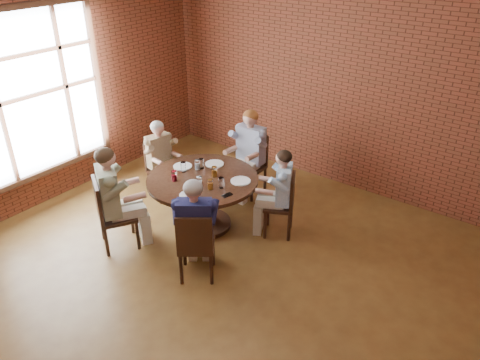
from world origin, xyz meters
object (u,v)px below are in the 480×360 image
Objects in this scene: chair_e at (196,244)px; smartphone at (227,195)px; chair_b at (252,161)px; chair_c at (160,167)px; dining_table at (203,192)px; diner_d at (115,199)px; diner_c at (162,161)px; diner_e at (196,229)px; diner_a at (279,194)px; chair_a at (284,203)px; chair_d at (109,212)px; diner_b at (249,154)px.

smartphone is at bearing -117.11° from chair_e.
chair_b reaches higher than chair_c.
chair_c is at bearing -69.86° from chair_e.
diner_d reaches higher than dining_table.
diner_c is 2.03m from chair_e.
diner_e is (0.62, -0.83, 0.12)m from dining_table.
diner_d is at bearing -72.85° from diner_a.
diner_c is at bearing -70.54° from chair_e.
smartphone is at bearing -16.46° from dining_table.
chair_b is (-1.02, 0.69, 0.03)m from chair_a.
chair_a is 0.96× the size of chair_e.
diner_e is (1.25, 0.23, 0.13)m from chair_d.
diner_c is at bearing -69.76° from diner_e.
diner_c reaches higher than smartphone.
chair_e is at bearing -141.93° from chair_d.
chair_e is (-0.24, -1.36, -0.11)m from diner_a.
diner_d is 1.51× the size of chair_e.
chair_b is at bearing -153.80° from diner_a.
chair_e is (-0.31, -1.39, 0.02)m from chair_a.
diner_a is 2.01m from chair_c.
diner_b is at bearing -107.00° from chair_e.
chair_b is (-0.96, 0.72, -0.10)m from diner_a.
diner_b is at bearing -73.85° from diner_d.
diner_b is 1.30m from diner_c.
diner_d is (-0.58, -0.99, 0.16)m from dining_table.
chair_e is (1.68, -1.13, -0.11)m from diner_c.
diner_b is at bearing -107.66° from diner_e.
dining_table is 1.03m from diner_a.
chair_e is at bearing -37.13° from diner_a.
diner_c is 1.95m from diner_e.
chair_d reaches higher than chair_e.
dining_table is at bearing -90.00° from chair_d.
chair_c is at bearing 179.19° from smartphone.
diner_b reaches higher than smartphone.
dining_table is 1.10× the size of diner_b.
chair_a reaches higher than chair_c.
chair_a is at bearing 69.96° from smartphone.
chair_d is (-1.61, -1.56, 0.04)m from chair_a.
chair_e reaches higher than dining_table.
chair_a is at bearing 26.98° from dining_table.
smartphone is (0.54, -0.16, 0.23)m from dining_table.
chair_d is at bearing -120.60° from dining_table.
diner_a is 2.18m from chair_d.
diner_b is (0.00, -0.09, 0.16)m from chair_b.
diner_c is at bearing 167.22° from dining_table.
chair_e is 6.66× the size of smartphone.
chair_a is at bearing -32.90° from diner_b.
dining_table is 0.61m from smartphone.
diner_b is 1.39m from smartphone.
chair_a is 1.01× the size of chair_c.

